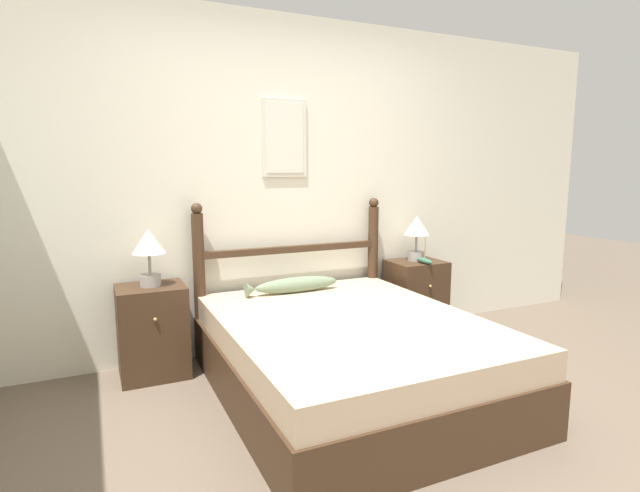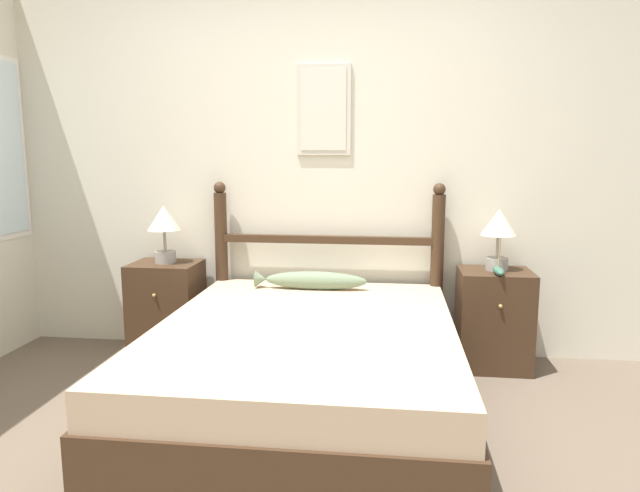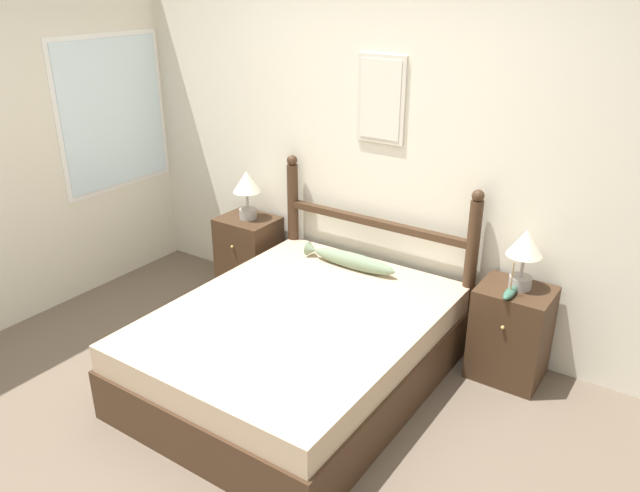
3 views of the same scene
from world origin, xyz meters
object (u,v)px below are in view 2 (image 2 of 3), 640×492
(bed, at_px, (307,369))
(fish_pillow, at_px, (311,280))
(nightstand_right, at_px, (493,319))
(table_lamp_left, at_px, (164,224))
(table_lamp_right, at_px, (499,229))
(nightstand_left, at_px, (167,308))
(model_boat, at_px, (499,270))

(bed, height_order, fish_pillow, fish_pillow)
(nightstand_right, height_order, table_lamp_left, table_lamp_left)
(table_lamp_right, bearing_deg, nightstand_right, -107.91)
(table_lamp_right, bearing_deg, nightstand_left, -179.38)
(fish_pillow, bearing_deg, nightstand_left, 175.78)
(nightstand_right, bearing_deg, table_lamp_left, 179.87)
(nightstand_left, distance_m, fish_pillow, 1.03)
(nightstand_right, distance_m, model_boat, 0.36)
(bed, relative_size, fish_pillow, 2.72)
(nightstand_right, xyz_separation_m, table_lamp_right, (0.01, 0.02, 0.57))
(nightstand_left, distance_m, table_lamp_left, 0.57)
(bed, relative_size, nightstand_right, 3.12)
(bed, height_order, table_lamp_right, table_lamp_right)
(nightstand_right, distance_m, fish_pillow, 1.19)
(nightstand_left, bearing_deg, nightstand_right, 0.00)
(bed, relative_size, table_lamp_left, 5.10)
(nightstand_left, distance_m, table_lamp_right, 2.24)
(table_lamp_right, relative_size, fish_pillow, 0.53)
(nightstand_right, xyz_separation_m, model_boat, (-0.01, -0.12, 0.34))
(model_boat, bearing_deg, bed, -147.41)
(nightstand_left, relative_size, table_lamp_right, 1.63)
(nightstand_left, bearing_deg, model_boat, -3.16)
(nightstand_right, height_order, fish_pillow, nightstand_right)
(nightstand_right, bearing_deg, table_lamp_right, 72.09)
(nightstand_right, relative_size, table_lamp_left, 1.63)
(nightstand_right, distance_m, table_lamp_left, 2.23)
(nightstand_left, distance_m, model_boat, 2.18)
(bed, xyz_separation_m, nightstand_left, (-1.08, 0.81, 0.07))
(table_lamp_right, bearing_deg, model_boat, -95.66)
(table_lamp_right, bearing_deg, fish_pillow, -175.23)
(bed, bearing_deg, nightstand_right, 36.71)
(bed, xyz_separation_m, fish_pillow, (-0.08, 0.73, 0.31))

